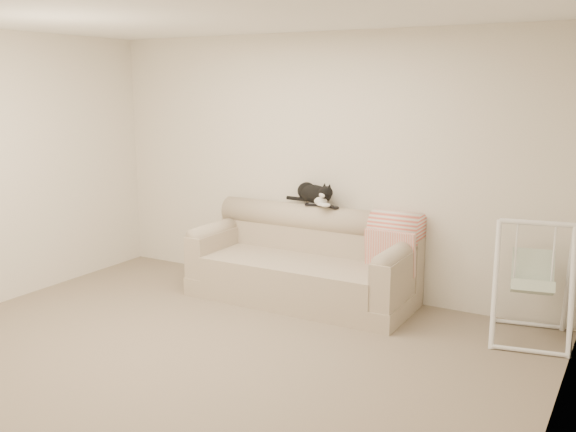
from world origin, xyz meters
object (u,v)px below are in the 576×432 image
(remote_a, at_px, (314,204))
(baby_swing, at_px, (532,281))
(sofa, at_px, (305,264))
(tuxedo_cat, at_px, (315,194))
(remote_b, at_px, (332,207))

(remote_a, relative_size, baby_swing, 0.18)
(sofa, bearing_deg, baby_swing, -0.18)
(sofa, relative_size, tuxedo_cat, 3.61)
(baby_swing, bearing_deg, tuxedo_cat, 172.81)
(remote_b, bearing_deg, remote_a, 179.30)
(remote_b, bearing_deg, tuxedo_cat, 171.00)
(remote_a, relative_size, remote_b, 1.08)
(sofa, xyz_separation_m, remote_b, (0.18, 0.23, 0.56))
(sofa, height_order, tuxedo_cat, tuxedo_cat)
(sofa, xyz_separation_m, remote_a, (-0.02, 0.23, 0.56))
(remote_b, bearing_deg, sofa, -127.48)
(sofa, distance_m, baby_swing, 2.14)
(remote_a, relative_size, tuxedo_cat, 0.31)
(sofa, bearing_deg, tuxedo_cat, 97.07)
(sofa, xyz_separation_m, tuxedo_cat, (-0.03, 0.27, 0.66))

